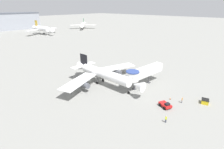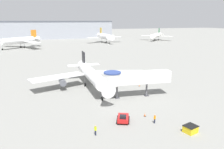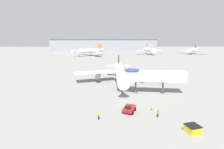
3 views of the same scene
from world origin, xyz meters
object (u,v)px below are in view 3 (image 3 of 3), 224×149
(background_jet_orange_tail, at_px, (90,51))
(background_jet_green_tail, at_px, (193,50))
(ground_crew_wing_walker, at_px, (158,113))
(ground_crew_marshaller, at_px, (98,114))
(jet_bridge, at_px, (150,76))
(pushback_tug_red, at_px, (129,108))
(traffic_cone_apron_front, at_px, (152,108))
(background_jet_gold_tail, at_px, (149,50))
(main_airplane, at_px, (120,72))
(service_container_yellow, at_px, (192,129))
(traffic_cone_starboard_wing, at_px, (160,84))

(background_jet_orange_tail, relative_size, background_jet_green_tail, 1.23)
(ground_crew_wing_walker, bearing_deg, ground_crew_marshaller, 168.98)
(jet_bridge, distance_m, ground_crew_marshaller, 20.17)
(ground_crew_marshaller, bearing_deg, ground_crew_wing_walker, 65.44)
(pushback_tug_red, xyz_separation_m, traffic_cone_apron_front, (4.87, 0.82, -0.39))
(jet_bridge, height_order, background_jet_gold_tail, background_jet_gold_tail)
(ground_crew_wing_walker, bearing_deg, jet_bridge, 67.78)
(background_jet_gold_tail, bearing_deg, main_airplane, -114.63)
(ground_crew_marshaller, bearing_deg, pushback_tug_red, 88.86)
(pushback_tug_red, bearing_deg, service_container_yellow, -14.23)
(jet_bridge, bearing_deg, background_jet_green_tail, 64.09)
(service_container_yellow, distance_m, background_jet_green_tail, 171.81)
(background_jet_orange_tail, xyz_separation_m, background_jet_green_tail, (115.27, 19.81, -0.30))
(traffic_cone_apron_front, height_order, background_jet_green_tail, background_jet_green_tail)
(service_container_yellow, height_order, background_jet_orange_tail, background_jet_orange_tail)
(background_jet_orange_tail, bearing_deg, ground_crew_wing_walker, -25.73)
(pushback_tug_red, xyz_separation_m, background_jet_orange_tail, (-24.00, 123.74, 4.36))
(background_jet_orange_tail, bearing_deg, ground_crew_marshaller, -30.66)
(jet_bridge, height_order, ground_crew_wing_walker, jet_bridge)
(main_airplane, distance_m, ground_crew_marshaller, 26.08)
(main_airplane, bearing_deg, traffic_cone_starboard_wing, -13.23)
(ground_crew_marshaller, xyz_separation_m, ground_crew_wing_walker, (11.15, 0.60, -0.05))
(main_airplane, height_order, background_jet_gold_tail, background_jet_gold_tail)
(main_airplane, bearing_deg, ground_crew_wing_walker, -76.83)
(background_jet_green_tail, bearing_deg, service_container_yellow, -74.61)
(main_airplane, xyz_separation_m, service_container_yellow, (9.39, -29.56, -3.07))
(main_airplane, relative_size, ground_crew_marshaller, 18.43)
(service_container_yellow, height_order, traffic_cone_apron_front, service_container_yellow)
(traffic_cone_apron_front, relative_size, background_jet_green_tail, 0.03)
(ground_crew_marshaller, height_order, background_jet_orange_tail, background_jet_orange_tail)
(background_jet_orange_tail, bearing_deg, background_jet_green_tail, 61.01)
(pushback_tug_red, relative_size, ground_crew_marshaller, 2.10)
(background_jet_green_tail, bearing_deg, background_jet_gold_tail, -131.32)
(service_container_yellow, bearing_deg, background_jet_orange_tail, 104.16)
(background_jet_gold_tail, distance_m, background_jet_orange_tail, 66.29)
(main_airplane, distance_m, traffic_cone_starboard_wing, 13.89)
(service_container_yellow, height_order, background_jet_gold_tail, background_jet_gold_tail)
(main_airplane, height_order, ground_crew_marshaller, main_airplane)
(jet_bridge, bearing_deg, service_container_yellow, -77.70)
(ground_crew_wing_walker, bearing_deg, service_container_yellow, -65.21)
(service_container_yellow, distance_m, ground_crew_wing_walker, 6.24)
(traffic_cone_starboard_wing, height_order, background_jet_gold_tail, background_jet_gold_tail)
(ground_crew_marshaller, height_order, ground_crew_wing_walker, ground_crew_marshaller)
(jet_bridge, relative_size, service_container_yellow, 6.58)
(background_jet_gold_tail, bearing_deg, pushback_tug_red, -111.60)
(traffic_cone_starboard_wing, distance_m, background_jet_gold_tail, 123.55)
(jet_bridge, height_order, traffic_cone_starboard_wing, jet_bridge)
(jet_bridge, relative_size, background_jet_green_tail, 0.66)
(pushback_tug_red, relative_size, service_container_yellow, 1.50)
(service_container_yellow, distance_m, traffic_cone_apron_front, 9.08)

